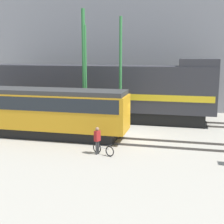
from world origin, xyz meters
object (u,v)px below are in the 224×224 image
object	(u,v)px
person	(97,138)
utility_pole_left	(84,70)
freight_locomotive	(96,91)
streetcar	(37,109)
bicycle	(103,150)
utility_pole_right	(120,75)
utility_pole_center	(86,78)

from	to	relation	value
person	utility_pole_left	world-z (taller)	utility_pole_left
freight_locomotive	streetcar	world-z (taller)	freight_locomotive
bicycle	utility_pole_left	world-z (taller)	utility_pole_left
utility_pole_left	utility_pole_right	xyz separation A→B (m)	(2.84, -0.00, -0.31)
person	bicycle	bearing A→B (deg)	-1.99
streetcar	utility_pole_left	bearing A→B (deg)	52.96
freight_locomotive	bicycle	size ratio (longest dim) A/B	14.01
streetcar	utility_pole_center	world-z (taller)	utility_pole_center
freight_locomotive	bicycle	xyz separation A→B (m)	(3.08, -9.20, -2.19)
bicycle	utility_pole_left	size ratio (longest dim) A/B	0.16
utility_pole_left	utility_pole_right	distance (m)	2.86
person	utility_pole_left	size ratio (longest dim) A/B	0.18
freight_locomotive	utility_pole_left	world-z (taller)	utility_pole_left
freight_locomotive	streetcar	xyz separation A→B (m)	(-2.45, -6.40, -0.56)
freight_locomotive	utility_pole_right	xyz separation A→B (m)	(2.80, -3.20, 1.70)
bicycle	utility_pole_right	bearing A→B (deg)	92.59
bicycle	utility_pole_right	xyz separation A→B (m)	(-0.27, 6.00, 3.89)
streetcar	bicycle	distance (m)	6.41
utility_pole_center	utility_pole_right	bearing A→B (deg)	-0.00
freight_locomotive	streetcar	distance (m)	6.88
utility_pole_left	freight_locomotive	bearing A→B (deg)	89.27
freight_locomotive	bicycle	world-z (taller)	freight_locomotive
utility_pole_center	streetcar	bearing A→B (deg)	-128.39
bicycle	person	distance (m)	0.76
bicycle	utility_pole_center	distance (m)	7.62
streetcar	utility_pole_left	size ratio (longest dim) A/B	1.41
utility_pole_center	utility_pole_left	bearing A→B (deg)	180.00
bicycle	freight_locomotive	bearing A→B (deg)	108.47
streetcar	bicycle	bearing A→B (deg)	-26.89
freight_locomotive	person	xyz separation A→B (m)	(2.72, -9.19, -1.51)
utility_pole_center	utility_pole_right	xyz separation A→B (m)	(2.72, -0.00, 0.28)
bicycle	utility_pole_right	size ratio (longest dim) A/B	0.17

